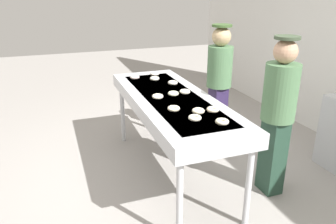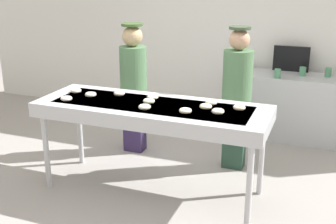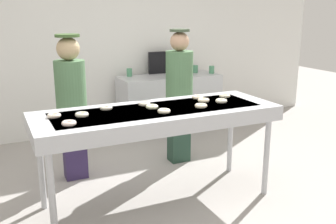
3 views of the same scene
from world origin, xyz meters
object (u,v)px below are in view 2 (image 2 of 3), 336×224
(sugar_donut_8, at_px, (206,106))
(paper_cup_0, at_px, (328,72))
(paper_cup_2, at_px, (303,71))
(fryer_conveyor, at_px, (152,112))
(sugar_donut_1, at_px, (119,93))
(sugar_donut_5, at_px, (149,101))
(paper_cup_4, at_px, (277,74))
(sugar_donut_9, at_px, (91,94))
(worker_baker, at_px, (134,81))
(sugar_donut_0, at_px, (218,111))
(sugar_donut_7, at_px, (76,91))
(prep_counter, at_px, (285,106))
(menu_display, at_px, (291,59))
(sugar_donut_3, at_px, (239,107))
(sugar_donut_6, at_px, (185,111))
(sugar_donut_11, at_px, (145,107))
(sugar_donut_10, at_px, (153,97))
(sugar_donut_2, at_px, (66,98))
(worker_assistant, at_px, (237,91))
(sugar_donut_4, at_px, (211,102))
(paper_cup_1, at_px, (248,64))

(sugar_donut_8, xyz_separation_m, paper_cup_0, (1.04, 2.05, -0.03))
(paper_cup_2, bearing_deg, fryer_conveyor, -121.48)
(sugar_donut_1, distance_m, sugar_donut_5, 0.42)
(paper_cup_4, bearing_deg, sugar_donut_8, -104.14)
(paper_cup_2, bearing_deg, sugar_donut_9, -134.08)
(worker_baker, height_order, paper_cup_0, worker_baker)
(sugar_donut_0, xyz_separation_m, sugar_donut_7, (-1.59, 0.14, 0.00))
(prep_counter, relative_size, menu_display, 3.24)
(sugar_donut_3, height_order, paper_cup_2, paper_cup_2)
(sugar_donut_6, bearing_deg, sugar_donut_3, 31.64)
(sugar_donut_3, height_order, sugar_donut_6, same)
(sugar_donut_8, distance_m, sugar_donut_11, 0.58)
(prep_counter, bearing_deg, sugar_donut_8, -105.66)
(sugar_donut_3, xyz_separation_m, sugar_donut_10, (-0.89, 0.03, 0.00))
(sugar_donut_11, bearing_deg, sugar_donut_2, -178.25)
(sugar_donut_9, bearing_deg, sugar_donut_3, 4.17)
(sugar_donut_5, distance_m, sugar_donut_7, 0.88)
(sugar_donut_8, bearing_deg, sugar_donut_2, -169.95)
(sugar_donut_9, bearing_deg, paper_cup_2, 45.92)
(sugar_donut_5, distance_m, sugar_donut_11, 0.19)
(sugar_donut_0, height_order, sugar_donut_8, same)
(sugar_donut_8, relative_size, worker_baker, 0.07)
(menu_display, bearing_deg, sugar_donut_1, -125.87)
(sugar_donut_7, bearing_deg, worker_assistant, 25.51)
(sugar_donut_1, distance_m, sugar_donut_10, 0.38)
(sugar_donut_8, height_order, sugar_donut_11, same)
(sugar_donut_10, relative_size, prep_counter, 0.08)
(sugar_donut_2, distance_m, sugar_donut_11, 0.84)
(paper_cup_4, bearing_deg, sugar_donut_5, -119.60)
(worker_baker, bearing_deg, sugar_donut_1, 97.18)
(sugar_donut_2, bearing_deg, sugar_donut_5, 14.89)
(worker_baker, bearing_deg, sugar_donut_4, 142.59)
(paper_cup_0, height_order, menu_display, menu_display)
(sugar_donut_4, xyz_separation_m, sugar_donut_9, (-1.24, -0.17, 0.00))
(worker_baker, bearing_deg, paper_cup_2, -154.93)
(sugar_donut_2, xyz_separation_m, sugar_donut_5, (0.81, 0.21, 0.00))
(sugar_donut_4, distance_m, sugar_donut_11, 0.65)
(sugar_donut_1, height_order, sugar_donut_10, same)
(sugar_donut_11, bearing_deg, prep_counter, 63.65)
(sugar_donut_8, height_order, paper_cup_1, paper_cup_1)
(sugar_donut_9, xyz_separation_m, paper_cup_2, (1.95, 2.02, -0.03))
(fryer_conveyor, distance_m, sugar_donut_4, 0.59)
(worker_assistant, xyz_separation_m, prep_counter, (0.43, 1.18, -0.47))
(sugar_donut_5, bearing_deg, sugar_donut_10, 98.00)
(sugar_donut_1, relative_size, sugar_donut_2, 1.00)
(sugar_donut_1, xyz_separation_m, paper_cup_4, (1.41, 1.63, -0.03))
(paper_cup_4, bearing_deg, paper_cup_2, 39.52)
(paper_cup_1, bearing_deg, sugar_donut_6, -92.94)
(worker_baker, distance_m, prep_counter, 2.10)
(sugar_donut_9, height_order, paper_cup_1, paper_cup_1)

